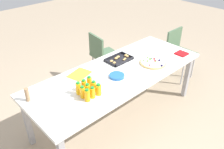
# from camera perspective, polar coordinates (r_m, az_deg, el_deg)

# --- Properties ---
(ground_plane) EXTENTS (12.00, 12.00, 0.00)m
(ground_plane) POSITION_cam_1_polar(r_m,az_deg,el_deg) (3.33, 1.31, -9.98)
(ground_plane) COLOR tan
(party_table) EXTENTS (2.34, 0.89, 0.72)m
(party_table) POSITION_cam_1_polar(r_m,az_deg,el_deg) (2.93, 1.47, -0.27)
(party_table) COLOR white
(party_table) RESTS_ON ground_plane
(chair_end) EXTENTS (0.40, 0.40, 0.83)m
(chair_end) POSITION_cam_1_polar(r_m,az_deg,el_deg) (4.09, 15.83, 5.74)
(chair_end) COLOR #4C6B4C
(chair_end) RESTS_ON ground_plane
(chair_far_right) EXTENTS (0.45, 0.45, 0.83)m
(chair_far_right) POSITION_cam_1_polar(r_m,az_deg,el_deg) (3.82, -2.31, 5.14)
(chair_far_right) COLOR #4C6B4C
(chair_far_right) RESTS_ON ground_plane
(juice_bottle_0) EXTENTS (0.06, 0.06, 0.14)m
(juice_bottle_0) POSITION_cam_1_polar(r_m,az_deg,el_deg) (2.40, -6.00, -5.05)
(juice_bottle_0) COLOR #F9AE14
(juice_bottle_0) RESTS_ON party_table
(juice_bottle_1) EXTENTS (0.05, 0.05, 0.13)m
(juice_bottle_1) POSITION_cam_1_polar(r_m,az_deg,el_deg) (2.44, -4.71, -4.39)
(juice_bottle_1) COLOR #FAAB14
(juice_bottle_1) RESTS_ON party_table
(juice_bottle_2) EXTENTS (0.06, 0.06, 0.13)m
(juice_bottle_2) POSITION_cam_1_polar(r_m,az_deg,el_deg) (2.48, -3.28, -3.69)
(juice_bottle_2) COLOR #F9AC14
(juice_bottle_2) RESTS_ON party_table
(juice_bottle_3) EXTENTS (0.06, 0.06, 0.14)m
(juice_bottle_3) POSITION_cam_1_polar(r_m,az_deg,el_deg) (2.45, -7.13, -4.28)
(juice_bottle_3) COLOR #F9AB14
(juice_bottle_3) RESTS_ON party_table
(juice_bottle_4) EXTENTS (0.06, 0.06, 0.13)m
(juice_bottle_4) POSITION_cam_1_polar(r_m,az_deg,el_deg) (2.49, -5.94, -3.60)
(juice_bottle_4) COLOR #F9AD14
(juice_bottle_4) RESTS_ON party_table
(juice_bottle_5) EXTENTS (0.06, 0.06, 0.13)m
(juice_bottle_5) POSITION_cam_1_polar(r_m,az_deg,el_deg) (2.52, -4.45, -2.96)
(juice_bottle_5) COLOR #FAAF14
(juice_bottle_5) RESTS_ON party_table
(juice_bottle_6) EXTENTS (0.06, 0.06, 0.15)m
(juice_bottle_6) POSITION_cam_1_polar(r_m,az_deg,el_deg) (2.50, -8.12, -3.37)
(juice_bottle_6) COLOR #F9AE14
(juice_bottle_6) RESTS_ON party_table
(juice_bottle_7) EXTENTS (0.06, 0.06, 0.14)m
(juice_bottle_7) POSITION_cam_1_polar(r_m,az_deg,el_deg) (2.54, -6.81, -2.71)
(juice_bottle_7) COLOR #F9AD14
(juice_bottle_7) RESTS_ON party_table
(juice_bottle_8) EXTENTS (0.06, 0.06, 0.15)m
(juice_bottle_8) POSITION_cam_1_polar(r_m,az_deg,el_deg) (2.58, -5.50, -1.99)
(juice_bottle_8) COLOR #F9AE14
(juice_bottle_8) RESTS_ON party_table
(fruit_pizza) EXTENTS (0.34, 0.34, 0.05)m
(fruit_pizza) POSITION_cam_1_polar(r_m,az_deg,el_deg) (3.12, 9.86, 2.89)
(fruit_pizza) COLOR tan
(fruit_pizza) RESTS_ON party_table
(snack_tray) EXTENTS (0.34, 0.23, 0.04)m
(snack_tray) POSITION_cam_1_polar(r_m,az_deg,el_deg) (3.15, 1.70, 3.71)
(snack_tray) COLOR black
(snack_tray) RESTS_ON party_table
(plate_stack) EXTENTS (0.18, 0.18, 0.03)m
(plate_stack) POSITION_cam_1_polar(r_m,az_deg,el_deg) (2.78, 1.18, -0.34)
(plate_stack) COLOR blue
(plate_stack) RESTS_ON party_table
(napkin_stack) EXTENTS (0.15, 0.15, 0.02)m
(napkin_stack) POSITION_cam_1_polar(r_m,az_deg,el_deg) (3.45, 16.50, 4.88)
(napkin_stack) COLOR red
(napkin_stack) RESTS_ON party_table
(cardboard_tube) EXTENTS (0.04, 0.04, 0.15)m
(cardboard_tube) POSITION_cam_1_polar(r_m,az_deg,el_deg) (2.53, -19.85, -4.62)
(cardboard_tube) COLOR #9E7A56
(cardboard_tube) RESTS_ON party_table
(paper_folder) EXTENTS (0.30, 0.26, 0.01)m
(paper_folder) POSITION_cam_1_polar(r_m,az_deg,el_deg) (2.87, -7.88, 0.08)
(paper_folder) COLOR yellow
(paper_folder) RESTS_ON party_table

